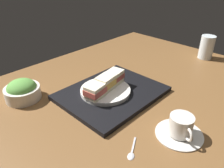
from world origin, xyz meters
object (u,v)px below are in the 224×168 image
at_px(sandwich_middle, 105,83).
at_px(teaspoon, 132,153).
at_px(coffee_cup, 180,128).
at_px(drinking_glass, 207,47).
at_px(sandwich_near, 114,77).
at_px(salad_bowl, 22,91).
at_px(sandwich_far, 95,91).
at_px(sandwich_plate, 105,91).

distance_m(sandwich_middle, teaspoon, 0.31).
bearing_deg(coffee_cup, drinking_glass, -162.44).
bearing_deg(sandwich_near, teaspoon, 51.18).
bearing_deg(drinking_glass, salad_bowl, -20.76).
distance_m(sandwich_far, drinking_glass, 0.72).
bearing_deg(sandwich_middle, salad_bowl, -43.00).
distance_m(sandwich_near, teaspoon, 0.36).
bearing_deg(sandwich_far, sandwich_middle, -169.56).
bearing_deg(coffee_cup, sandwich_plate, -89.59).
relative_size(sandwich_middle, coffee_cup, 0.55).
distance_m(coffee_cup, drinking_glass, 0.67).
relative_size(salad_bowl, drinking_glass, 1.08).
height_order(sandwich_plate, teaspoon, sandwich_plate).
xyz_separation_m(sandwich_middle, teaspoon, (0.16, 0.26, -0.06)).
distance_m(salad_bowl, coffee_cup, 0.58).
bearing_deg(drinking_glass, coffee_cup, 17.56).
bearing_deg(teaspoon, sandwich_plate, -120.89).
bearing_deg(teaspoon, sandwich_far, -110.44).
relative_size(sandwich_middle, teaspoon, 0.97).
bearing_deg(sandwich_far, salad_bowl, -53.57).
height_order(sandwich_near, sandwich_far, sandwich_near).
bearing_deg(sandwich_far, teaspoon, 69.56).
distance_m(sandwich_middle, coffee_cup, 0.32).
xyz_separation_m(sandwich_near, sandwich_far, (0.13, 0.02, -0.00)).
height_order(drinking_glass, teaspoon, drinking_glass).
xyz_separation_m(sandwich_middle, coffee_cup, (-0.00, 0.32, -0.03)).
xyz_separation_m(sandwich_plate, sandwich_near, (-0.06, -0.01, 0.03)).
distance_m(sandwich_plate, sandwich_near, 0.07).
bearing_deg(sandwich_near, coffee_cup, 79.55).
relative_size(sandwich_plate, sandwich_middle, 2.41).
distance_m(sandwich_middle, sandwich_far, 0.06).
distance_m(salad_bowl, teaspoon, 0.48).
xyz_separation_m(sandwich_near, sandwich_middle, (0.06, 0.01, 0.00)).
relative_size(sandwich_plate, sandwich_far, 2.41).
bearing_deg(drinking_glass, sandwich_plate, -10.24).
distance_m(sandwich_plate, salad_bowl, 0.32).
bearing_deg(drinking_glass, teaspoon, 10.28).
relative_size(sandwich_far, drinking_glass, 0.66).
relative_size(sandwich_plate, sandwich_near, 2.51).
xyz_separation_m(sandwich_far, salad_bowl, (0.17, -0.23, -0.02)).
relative_size(sandwich_plate, teaspoon, 2.34).
distance_m(sandwich_near, sandwich_far, 0.13).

